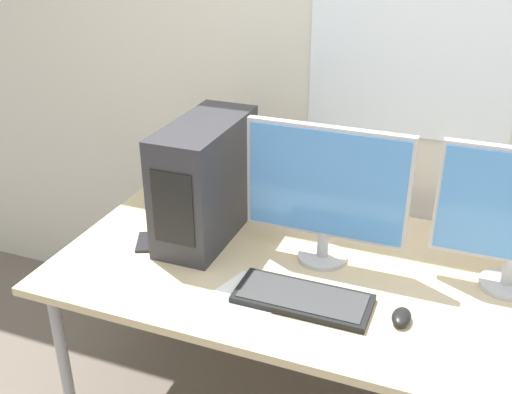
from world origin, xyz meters
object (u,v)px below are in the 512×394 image
Objects in this scene: monitor_main at (326,189)px; mouse at (402,317)px; keyboard at (303,298)px; pc_tower at (206,180)px; cell_phone at (146,242)px.

mouse is at bearing -38.65° from monitor_main.
mouse is at bearing 2.11° from keyboard.
cell_phone is at bearing -138.61° from pc_tower.
pc_tower is 5.34× the size of mouse.
monitor_main is at bearing 141.35° from mouse.
keyboard is at bearing -35.87° from cell_phone.
pc_tower is at bearing 17.35° from cell_phone.
pc_tower is 0.91× the size of monitor_main.
keyboard is (0.01, -0.25, -0.25)m from monitor_main.
pc_tower is at bearing 176.64° from monitor_main.
pc_tower reaches higher than keyboard.
pc_tower reaches higher than mouse.
keyboard is 2.82× the size of cell_phone.
monitor_main is 1.29× the size of keyboard.
cell_phone is at bearing 168.17° from keyboard.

